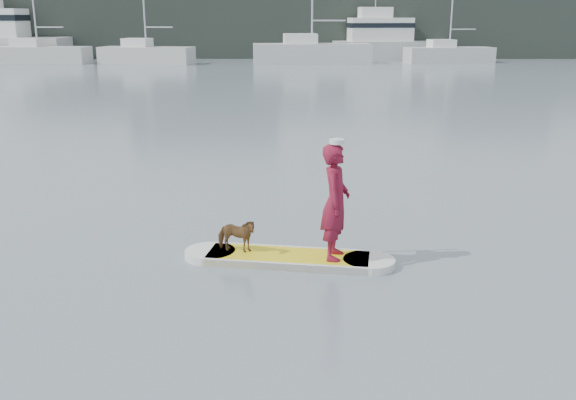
{
  "coord_description": "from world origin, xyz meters",
  "views": [
    {
      "loc": [
        -1.7,
        -8.57,
        3.68
      ],
      "look_at": [
        -1.75,
        0.74,
        1.0
      ],
      "focal_mm": 40.0,
      "sensor_mm": 36.0,
      "label": 1
    }
  ],
  "objects_px": {
    "paddler": "(335,202)",
    "sailboat_b": "(37,53)",
    "sailboat_e": "(448,54)",
    "sailboat_d": "(311,51)",
    "motor_yacht_a": "(386,40)",
    "paddleboard": "(288,258)",
    "dog": "(236,235)",
    "sailboat_c": "(146,54)"
  },
  "relations": [
    {
      "from": "paddler",
      "to": "sailboat_b",
      "type": "distance_m",
      "value": 48.63
    },
    {
      "from": "sailboat_e",
      "to": "sailboat_b",
      "type": "bearing_deg",
      "value": 172.88
    },
    {
      "from": "sailboat_d",
      "to": "sailboat_e",
      "type": "relative_size",
      "value": 1.34
    },
    {
      "from": "sailboat_d",
      "to": "motor_yacht_a",
      "type": "height_order",
      "value": "sailboat_d"
    },
    {
      "from": "paddleboard",
      "to": "dog",
      "type": "height_order",
      "value": "dog"
    },
    {
      "from": "sailboat_b",
      "to": "sailboat_c",
      "type": "distance_m",
      "value": 8.92
    },
    {
      "from": "paddler",
      "to": "sailboat_c",
      "type": "xyz_separation_m",
      "value": [
        -12.3,
        43.21,
        -0.22
      ]
    },
    {
      "from": "sailboat_e",
      "to": "motor_yacht_a",
      "type": "relative_size",
      "value": 1.02
    },
    {
      "from": "paddler",
      "to": "motor_yacht_a",
      "type": "height_order",
      "value": "motor_yacht_a"
    },
    {
      "from": "paddler",
      "to": "motor_yacht_a",
      "type": "distance_m",
      "value": 48.79
    },
    {
      "from": "sailboat_b",
      "to": "paddleboard",
      "type": "bearing_deg",
      "value": -60.8
    },
    {
      "from": "sailboat_b",
      "to": "sailboat_e",
      "type": "bearing_deg",
      "value": 5.35
    },
    {
      "from": "paddler",
      "to": "dog",
      "type": "distance_m",
      "value": 1.65
    },
    {
      "from": "paddleboard",
      "to": "motor_yacht_a",
      "type": "distance_m",
      "value": 48.82
    },
    {
      "from": "sailboat_b",
      "to": "sailboat_e",
      "type": "distance_m",
      "value": 33.4
    },
    {
      "from": "paddleboard",
      "to": "paddler",
      "type": "relative_size",
      "value": 1.85
    },
    {
      "from": "dog",
      "to": "motor_yacht_a",
      "type": "height_order",
      "value": "motor_yacht_a"
    },
    {
      "from": "paddleboard",
      "to": "sailboat_b",
      "type": "relative_size",
      "value": 0.27
    },
    {
      "from": "sailboat_e",
      "to": "paddler",
      "type": "bearing_deg",
      "value": -113.73
    },
    {
      "from": "sailboat_b",
      "to": "motor_yacht_a",
      "type": "distance_m",
      "value": 29.11
    },
    {
      "from": "dog",
      "to": "sailboat_c",
      "type": "relative_size",
      "value": 0.06
    },
    {
      "from": "paddleboard",
      "to": "sailboat_e",
      "type": "bearing_deg",
      "value": 82.47
    },
    {
      "from": "dog",
      "to": "sailboat_d",
      "type": "relative_size",
      "value": 0.05
    },
    {
      "from": "sailboat_c",
      "to": "sailboat_e",
      "type": "bearing_deg",
      "value": 12.73
    },
    {
      "from": "motor_yacht_a",
      "to": "sailboat_e",
      "type": "bearing_deg",
      "value": -45.05
    },
    {
      "from": "motor_yacht_a",
      "to": "sailboat_b",
      "type": "bearing_deg",
      "value": -177.87
    },
    {
      "from": "sailboat_d",
      "to": "paddleboard",
      "type": "bearing_deg",
      "value": -96.64
    },
    {
      "from": "sailboat_e",
      "to": "motor_yacht_a",
      "type": "bearing_deg",
      "value": 133.16
    },
    {
      "from": "paddleboard",
      "to": "sailboat_d",
      "type": "distance_m",
      "value": 43.59
    },
    {
      "from": "sailboat_b",
      "to": "sailboat_e",
      "type": "xyz_separation_m",
      "value": [
        33.4,
        0.75,
        -0.1
      ]
    },
    {
      "from": "sailboat_c",
      "to": "sailboat_d",
      "type": "xyz_separation_m",
      "value": [
        13.21,
        0.44,
        0.2
      ]
    },
    {
      "from": "paddler",
      "to": "sailboat_c",
      "type": "distance_m",
      "value": 44.93
    },
    {
      "from": "sailboat_d",
      "to": "sailboat_b",
      "type": "bearing_deg",
      "value": 175.2
    },
    {
      "from": "sailboat_c",
      "to": "motor_yacht_a",
      "type": "xyz_separation_m",
      "value": [
        19.86,
        4.98,
        0.86
      ]
    },
    {
      "from": "dog",
      "to": "motor_yacht_a",
      "type": "xyz_separation_m",
      "value": [
        9.08,
        47.96,
        1.25
      ]
    },
    {
      "from": "dog",
      "to": "motor_yacht_a",
      "type": "distance_m",
      "value": 48.83
    },
    {
      "from": "sailboat_b",
      "to": "paddler",
      "type": "bearing_deg",
      "value": -60.1
    },
    {
      "from": "sailboat_b",
      "to": "sailboat_d",
      "type": "bearing_deg",
      "value": 3.77
    },
    {
      "from": "paddleboard",
      "to": "sailboat_b",
      "type": "distance_m",
      "value": 48.23
    },
    {
      "from": "paddleboard",
      "to": "dog",
      "type": "distance_m",
      "value": 0.88
    },
    {
      "from": "sailboat_c",
      "to": "sailboat_e",
      "type": "height_order",
      "value": "sailboat_c"
    },
    {
      "from": "sailboat_d",
      "to": "motor_yacht_a",
      "type": "bearing_deg",
      "value": 29.79
    }
  ]
}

